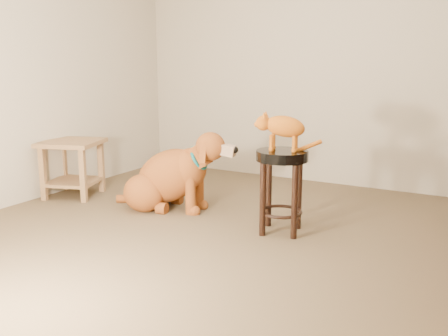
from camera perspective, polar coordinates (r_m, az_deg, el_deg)
The scene contains 6 objects.
floor at distance 3.90m, azimuth 1.95°, elevation -7.74°, with size 4.50×4.00×0.01m, color brown.
room_shell at distance 3.68m, azimuth 2.14°, elevation 17.58°, with size 4.54×4.04×2.62m.
padded_stool at distance 3.88m, azimuth 6.61°, elevation -0.77°, with size 0.41×0.41×0.65m.
side_table at distance 5.16m, azimuth -16.95°, elevation 0.91°, with size 0.68×0.68×0.56m.
golden_retriever at distance 4.55m, azimuth -6.16°, elevation -1.11°, with size 1.21×0.65×0.77m.
tabby_kitten at distance 3.82m, azimuth 6.57°, elevation 4.62°, with size 0.49×0.28×0.33m.
Camera 1 is at (1.67, -3.26, 1.33)m, focal length 40.00 mm.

